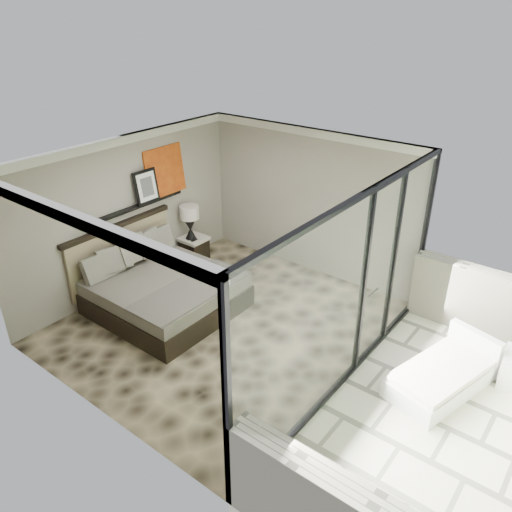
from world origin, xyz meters
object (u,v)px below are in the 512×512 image
Objects in this scene: bed at (161,289)px; table_lamp at (190,218)px; nightstand at (194,250)px; lounger at (443,375)px.

table_lamp is at bearing 117.55° from bed.
bed is 1.80m from nightstand.
table_lamp is 0.40× the size of lounger.
bed is at bearing -79.47° from nightstand.
table_lamp is 5.46m from lounger.
table_lamp is (-0.81, 1.55, 0.60)m from bed.
lounger is at bearing 12.35° from bed.
lounger is (4.57, 1.00, -0.17)m from bed.
nightstand is 5.40m from lounger.
lounger is (5.38, -0.55, -0.77)m from table_lamp.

